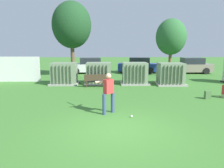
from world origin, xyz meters
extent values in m
plane|color=#3D752D|center=(0.00, 0.00, 0.00)|extent=(96.00, 96.00, 0.00)
cube|color=white|center=(-8.20, 10.50, 1.00)|extent=(4.80, 0.12, 2.00)
cube|color=#9E9B93|center=(-3.59, 9.17, 0.06)|extent=(2.10, 1.70, 0.12)
cube|color=gray|center=(-3.59, 9.17, 0.87)|extent=(1.80, 1.40, 1.50)
cube|color=#63755B|center=(-4.23, 8.41, 0.87)|extent=(0.06, 0.12, 1.27)
cube|color=#63755B|center=(-3.97, 8.41, 0.87)|extent=(0.06, 0.12, 1.27)
cube|color=#63755B|center=(-3.72, 8.41, 0.87)|extent=(0.06, 0.12, 1.27)
cube|color=#63755B|center=(-3.46, 8.41, 0.87)|extent=(0.06, 0.12, 1.27)
cube|color=#63755B|center=(-3.21, 8.41, 0.87)|extent=(0.06, 0.12, 1.27)
cube|color=#63755B|center=(-2.95, 8.41, 0.87)|extent=(0.06, 0.12, 1.27)
cube|color=#9E9B93|center=(-1.01, 9.24, 0.06)|extent=(2.10, 1.70, 0.12)
cube|color=gray|center=(-1.01, 9.24, 0.87)|extent=(1.80, 1.40, 1.50)
cube|color=#63755B|center=(-1.65, 8.48, 0.87)|extent=(0.06, 0.12, 1.27)
cube|color=#63755B|center=(-1.40, 8.48, 0.87)|extent=(0.06, 0.12, 1.27)
cube|color=#63755B|center=(-1.14, 8.48, 0.87)|extent=(0.06, 0.12, 1.27)
cube|color=#63755B|center=(-0.89, 8.48, 0.87)|extent=(0.06, 0.12, 1.27)
cube|color=#63755B|center=(-0.63, 8.48, 0.87)|extent=(0.06, 0.12, 1.27)
cube|color=#63755B|center=(-0.38, 8.48, 0.87)|extent=(0.06, 0.12, 1.27)
cube|color=#9E9B93|center=(1.69, 9.19, 0.06)|extent=(2.10, 1.70, 0.12)
cube|color=gray|center=(1.69, 9.19, 0.87)|extent=(1.80, 1.40, 1.50)
cube|color=#63755B|center=(1.05, 8.43, 0.87)|extent=(0.06, 0.12, 1.27)
cube|color=#63755B|center=(1.31, 8.43, 0.87)|extent=(0.06, 0.12, 1.27)
cube|color=#63755B|center=(1.56, 8.43, 0.87)|extent=(0.06, 0.12, 1.27)
cube|color=#63755B|center=(1.82, 8.43, 0.87)|extent=(0.06, 0.12, 1.27)
cube|color=#63755B|center=(2.07, 8.43, 0.87)|extent=(0.06, 0.12, 1.27)
cube|color=#63755B|center=(2.33, 8.43, 0.87)|extent=(0.06, 0.12, 1.27)
cube|color=#9E9B93|center=(4.29, 8.81, 0.06)|extent=(2.10, 1.70, 0.12)
cube|color=gray|center=(4.29, 8.81, 0.87)|extent=(1.80, 1.40, 1.50)
cube|color=#63755B|center=(3.65, 8.05, 0.87)|extent=(0.06, 0.12, 1.27)
cube|color=#63755B|center=(3.90, 8.05, 0.87)|extent=(0.06, 0.12, 1.27)
cube|color=#63755B|center=(4.16, 8.05, 0.87)|extent=(0.06, 0.12, 1.27)
cube|color=#63755B|center=(4.41, 8.05, 0.87)|extent=(0.06, 0.12, 1.27)
cube|color=#63755B|center=(4.67, 8.05, 0.87)|extent=(0.06, 0.12, 1.27)
cube|color=#63755B|center=(4.92, 8.05, 0.87)|extent=(0.06, 0.12, 1.27)
cube|color=#4C3828|center=(-1.07, 8.00, 0.45)|extent=(1.81, 0.43, 0.05)
cube|color=#4C3828|center=(-1.07, 7.82, 0.70)|extent=(1.80, 0.07, 0.44)
cylinder|color=#4C3828|center=(-1.84, 8.13, 0.21)|extent=(0.06, 0.06, 0.42)
cylinder|color=#4C3828|center=(-0.31, 8.15, 0.21)|extent=(0.06, 0.06, 0.42)
cylinder|color=#4C3828|center=(-1.84, 7.85, 0.21)|extent=(0.06, 0.06, 0.42)
cylinder|color=#4C3828|center=(-0.31, 7.87, 0.21)|extent=(0.06, 0.06, 0.42)
cylinder|color=#384C75|center=(-0.47, 1.74, 0.44)|extent=(0.16, 0.16, 0.88)
cylinder|color=#384C75|center=(-0.11, 2.05, 0.44)|extent=(0.16, 0.16, 0.88)
cube|color=red|center=(-0.29, 1.89, 1.18)|extent=(0.46, 0.44, 0.60)
sphere|color=#DBAD89|center=(-0.29, 1.89, 1.62)|extent=(0.23, 0.23, 0.23)
cylinder|color=#DBAD89|center=(-0.61, 2.12, 1.34)|extent=(0.54, 0.28, 0.09)
cylinder|color=#DBAD89|center=(-0.47, 2.24, 1.34)|extent=(0.34, 0.52, 0.09)
cylinder|color=black|center=(-0.99, 2.69, 1.27)|extent=(0.61, 0.68, 0.21)
sphere|color=black|center=(-0.71, 2.37, 1.34)|extent=(0.08, 0.08, 0.08)
sphere|color=white|center=(0.64, 1.34, 0.04)|extent=(0.09, 0.09, 0.09)
cube|color=#4C723F|center=(5.11, 4.40, 0.22)|extent=(0.34, 0.23, 0.44)
cube|color=#3D5B33|center=(5.10, 4.53, 0.15)|extent=(0.23, 0.08, 0.22)
cylinder|color=brown|center=(-3.66, 13.76, 1.46)|extent=(0.36, 0.36, 2.92)
ellipsoid|color=#1E4723|center=(-3.66, 13.76, 4.74)|extent=(3.60, 3.60, 4.27)
cylinder|color=brown|center=(5.49, 13.41, 1.13)|extent=(0.28, 0.28, 2.26)
ellipsoid|color=#2D6633|center=(5.49, 13.41, 3.66)|extent=(2.78, 2.78, 3.30)
cube|color=silver|center=(-2.37, 15.96, 0.58)|extent=(4.40, 2.28, 0.80)
cube|color=#262B33|center=(-2.22, 15.98, 1.30)|extent=(2.30, 1.84, 0.64)
cylinder|color=black|center=(-3.54, 14.93, 0.32)|extent=(0.66, 0.31, 0.64)
cylinder|color=black|center=(-3.78, 16.62, 0.32)|extent=(0.66, 0.31, 0.64)
cylinder|color=black|center=(-0.96, 15.31, 0.32)|extent=(0.66, 0.31, 0.64)
cylinder|color=black|center=(-1.20, 16.99, 0.32)|extent=(0.66, 0.31, 0.64)
cube|color=navy|center=(2.90, 16.37, 0.58)|extent=(4.40, 2.30, 0.80)
cube|color=#262B33|center=(3.05, 16.34, 1.30)|extent=(2.31, 1.85, 0.64)
cylinder|color=black|center=(1.49, 15.72, 0.32)|extent=(0.67, 0.31, 0.64)
cylinder|color=black|center=(1.74, 17.40, 0.32)|extent=(0.67, 0.31, 0.64)
cylinder|color=black|center=(4.06, 15.34, 0.32)|extent=(0.67, 0.31, 0.64)
cylinder|color=black|center=(4.31, 17.02, 0.32)|extent=(0.67, 0.31, 0.64)
cube|color=gray|center=(8.32, 15.65, 0.58)|extent=(4.22, 1.74, 0.80)
cube|color=#262B33|center=(8.47, 15.65, 1.30)|extent=(2.12, 1.58, 0.64)
cylinder|color=black|center=(7.02, 14.78, 0.32)|extent=(0.64, 0.23, 0.64)
cylinder|color=black|center=(7.01, 16.48, 0.32)|extent=(0.64, 0.23, 0.64)
cylinder|color=black|center=(9.63, 14.81, 0.32)|extent=(0.64, 0.23, 0.64)
cylinder|color=black|center=(9.61, 16.51, 0.32)|extent=(0.64, 0.23, 0.64)
camera|label=1|loc=(-0.30, -7.22, 2.88)|focal=35.36mm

